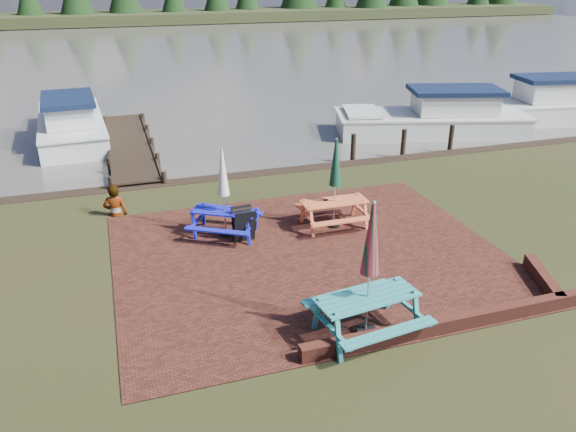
% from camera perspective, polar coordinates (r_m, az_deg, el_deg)
% --- Properties ---
extents(ground, '(120.00, 120.00, 0.00)m').
position_cam_1_polar(ground, '(12.53, 3.82, -6.16)').
color(ground, black).
rests_on(ground, ground).
extents(paving, '(9.00, 7.50, 0.02)m').
position_cam_1_polar(paving, '(13.34, 2.25, -4.07)').
color(paving, '#321710').
rests_on(paving, ground).
extents(brick_wall, '(6.21, 1.79, 0.30)m').
position_cam_1_polar(brick_wall, '(11.61, 18.40, -9.28)').
color(brick_wall, '#4C1E16').
rests_on(brick_wall, ground).
extents(water, '(120.00, 60.00, 0.02)m').
position_cam_1_polar(water, '(47.62, -13.37, 15.82)').
color(water, '#47443C').
rests_on(water, ground).
extents(picnic_table_teal, '(2.11, 1.93, 2.65)m').
position_cam_1_polar(picnic_table_teal, '(10.33, 8.15, -7.50)').
color(picnic_table_teal, teal).
rests_on(picnic_table_teal, ground).
extents(picnic_table_red, '(1.73, 1.54, 2.39)m').
position_cam_1_polar(picnic_table_red, '(14.55, 4.75, 1.94)').
color(picnic_table_red, '#D96337').
rests_on(picnic_table_red, ground).
extents(picnic_table_blue, '(2.15, 2.09, 2.27)m').
position_cam_1_polar(picnic_table_blue, '(14.11, -6.48, 0.97)').
color(picnic_table_blue, '#181AB7').
rests_on(picnic_table_blue, ground).
extents(chalkboard, '(0.55, 0.53, 0.86)m').
position_cam_1_polar(chalkboard, '(13.93, -4.53, -0.85)').
color(chalkboard, black).
rests_on(chalkboard, ground).
extents(jetty, '(1.76, 9.08, 1.00)m').
position_cam_1_polar(jetty, '(22.18, -15.76, 6.96)').
color(jetty, black).
rests_on(jetty, ground).
extents(boat_jetty, '(2.85, 7.26, 2.07)m').
position_cam_1_polar(boat_jetty, '(24.61, -21.14, 8.62)').
color(boat_jetty, beige).
rests_on(boat_jetty, ground).
extents(boat_near, '(8.27, 4.75, 2.12)m').
position_cam_1_polar(boat_near, '(24.57, 14.71, 9.46)').
color(boat_near, beige).
rests_on(boat_near, ground).
extents(boat_far, '(7.45, 3.65, 2.23)m').
position_cam_1_polar(boat_far, '(28.15, 23.97, 10.05)').
color(boat_far, beige).
rests_on(boat_far, ground).
extents(person, '(0.73, 0.56, 1.78)m').
position_cam_1_polar(person, '(15.86, -17.43, 2.99)').
color(person, gray).
rests_on(person, ground).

